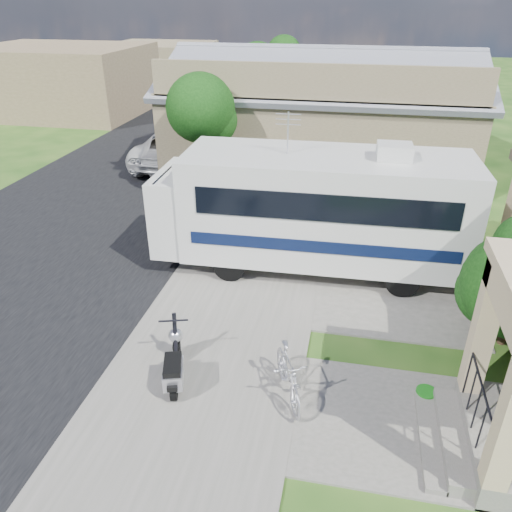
% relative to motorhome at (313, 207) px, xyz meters
% --- Properties ---
extents(ground, '(120.00, 120.00, 0.00)m').
position_rel_motorhome_xyz_m(ground, '(-0.65, -4.59, -1.83)').
color(ground, '#183F11').
extents(street_slab, '(9.00, 80.00, 0.02)m').
position_rel_motorhome_xyz_m(street_slab, '(-8.15, 5.41, -1.82)').
color(street_slab, black).
rests_on(street_slab, ground).
extents(sidewalk_slab, '(4.00, 80.00, 0.06)m').
position_rel_motorhome_xyz_m(sidewalk_slab, '(-1.65, 5.41, -1.80)').
color(sidewalk_slab, '#5C5A53').
rests_on(sidewalk_slab, ground).
extents(driveway_slab, '(7.00, 6.00, 0.05)m').
position_rel_motorhome_xyz_m(driveway_slab, '(0.85, -0.09, -1.81)').
color(driveway_slab, '#5C5A53').
rests_on(driveway_slab, ground).
extents(walk_slab, '(4.00, 3.00, 0.05)m').
position_rel_motorhome_xyz_m(walk_slab, '(2.35, -5.59, -1.81)').
color(walk_slab, '#5C5A53').
rests_on(walk_slab, ground).
extents(warehouse, '(12.50, 8.40, 5.04)m').
position_rel_motorhome_xyz_m(warehouse, '(-0.65, 9.37, 0.16)').
color(warehouse, brown).
rests_on(warehouse, ground).
extents(distant_bldg_far, '(10.00, 8.00, 4.00)m').
position_rel_motorhome_xyz_m(distant_bldg_far, '(-17.65, 17.41, 0.17)').
color(distant_bldg_far, brown).
rests_on(distant_bldg_far, ground).
extents(distant_bldg_near, '(8.00, 7.00, 3.20)m').
position_rel_motorhome_xyz_m(distant_bldg_near, '(-15.65, 29.41, -0.23)').
color(distant_bldg_near, brown).
rests_on(distant_bldg_near, ground).
extents(street_tree_a, '(2.44, 2.40, 4.58)m').
position_rel_motorhome_xyz_m(street_tree_a, '(-4.34, 4.46, 1.42)').
color(street_tree_a, black).
rests_on(street_tree_a, ground).
extents(street_tree_b, '(2.44, 2.40, 4.73)m').
position_rel_motorhome_xyz_m(street_tree_b, '(-4.34, 14.46, 1.56)').
color(street_tree_b, black).
rests_on(street_tree_b, ground).
extents(street_tree_c, '(2.44, 2.40, 4.42)m').
position_rel_motorhome_xyz_m(street_tree_c, '(-4.34, 23.46, 1.27)').
color(street_tree_c, black).
rests_on(street_tree_c, ground).
extents(motorhome, '(8.39, 2.91, 4.27)m').
position_rel_motorhome_xyz_m(motorhome, '(0.00, 0.00, 0.00)').
color(motorhome, beige).
rests_on(motorhome, ground).
extents(scooter, '(0.81, 1.66, 1.11)m').
position_rel_motorhome_xyz_m(scooter, '(-2.12, -5.34, -1.34)').
color(scooter, black).
rests_on(scooter, ground).
extents(bicycle, '(1.12, 1.81, 1.05)m').
position_rel_motorhome_xyz_m(bicycle, '(0.13, -5.30, -1.30)').
color(bicycle, '#B9B8C1').
rests_on(bicycle, ground).
extents(pickup_truck, '(2.88, 6.08, 1.68)m').
position_rel_motorhome_xyz_m(pickup_truck, '(-6.78, 8.45, -0.99)').
color(pickup_truck, silver).
rests_on(pickup_truck, ground).
extents(van, '(2.46, 5.69, 1.63)m').
position_rel_motorhome_xyz_m(van, '(-6.88, 15.82, -1.02)').
color(van, silver).
rests_on(van, ground).
extents(garden_hose, '(0.39, 0.39, 0.17)m').
position_rel_motorhome_xyz_m(garden_hose, '(2.74, -4.79, -1.74)').
color(garden_hose, '#166C15').
rests_on(garden_hose, ground).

